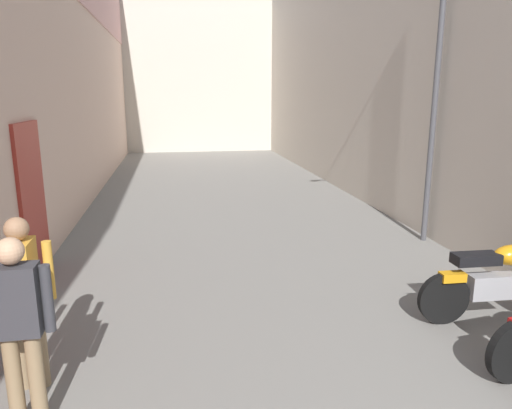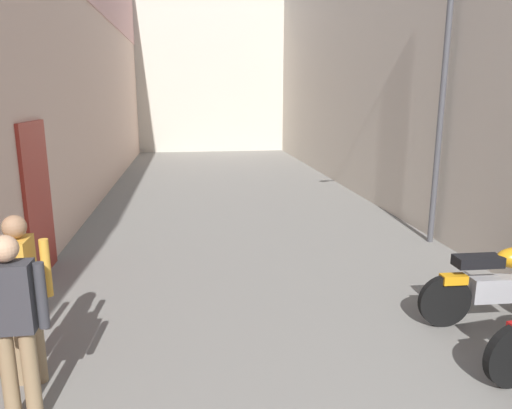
# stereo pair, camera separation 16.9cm
# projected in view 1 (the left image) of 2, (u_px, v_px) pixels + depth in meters

# --- Properties ---
(ground_plane) EXTENTS (38.69, 38.69, 0.00)m
(ground_plane) POSITION_uv_depth(u_px,v_px,m) (245.00, 234.00, 8.89)
(ground_plane) COLOR slate
(building_left) EXTENTS (0.45, 22.69, 8.24)m
(building_left) POSITION_uv_depth(u_px,v_px,m) (54.00, 10.00, 9.23)
(building_left) COLOR beige
(building_left) RESTS_ON ground
(building_right) EXTENTS (0.45, 22.69, 7.61)m
(building_right) POSITION_uv_depth(u_px,v_px,m) (385.00, 37.00, 10.52)
(building_right) COLOR beige
(building_right) RESTS_ON ground
(building_far_end) EXTENTS (9.52, 2.00, 6.60)m
(building_far_end) POSITION_uv_depth(u_px,v_px,m) (198.00, 78.00, 21.90)
(building_far_end) COLOR beige
(building_far_end) RESTS_ON ground
(motorcycle_fifth) EXTENTS (1.85, 0.58, 1.04)m
(motorcycle_fifth) POSITION_uv_depth(u_px,v_px,m) (497.00, 279.00, 5.43)
(motorcycle_fifth) COLOR black
(motorcycle_fifth) RESTS_ON ground
(pedestrian_mid_alley) EXTENTS (0.52, 0.20, 1.57)m
(pedestrian_mid_alley) POSITION_uv_depth(u_px,v_px,m) (18.00, 322.00, 3.51)
(pedestrian_mid_alley) COLOR #8C7251
(pedestrian_mid_alley) RESTS_ON ground
(pedestrian_further_down) EXTENTS (0.52, 0.35, 1.57)m
(pedestrian_further_down) POSITION_uv_depth(u_px,v_px,m) (24.00, 291.00, 4.07)
(pedestrian_further_down) COLOR #8C7251
(pedestrian_further_down) RESTS_ON ground
(street_lamp) EXTENTS (0.79, 0.18, 4.94)m
(street_lamp) POSITION_uv_depth(u_px,v_px,m) (432.00, 75.00, 7.89)
(street_lamp) COLOR #47474C
(street_lamp) RESTS_ON ground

